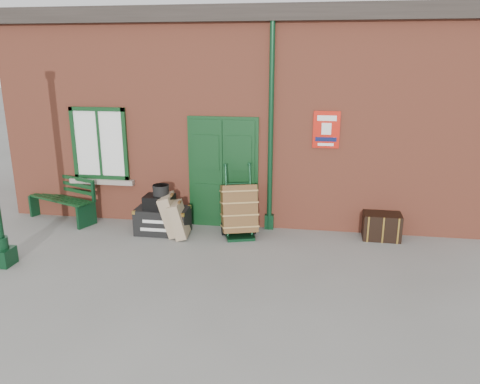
% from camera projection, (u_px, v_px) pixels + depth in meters
% --- Properties ---
extents(ground, '(80.00, 80.00, 0.00)m').
position_uv_depth(ground, '(224.00, 255.00, 8.29)').
color(ground, gray).
rests_on(ground, ground).
extents(station_building, '(10.30, 4.30, 4.36)m').
position_uv_depth(station_building, '(252.00, 110.00, 10.99)').
color(station_building, '#A74E36').
rests_on(station_building, ground).
extents(bench, '(1.64, 1.04, 0.98)m').
position_uv_depth(bench, '(64.00, 197.00, 9.98)').
color(bench, '#0E3416').
rests_on(bench, ground).
extents(houdini_trunk, '(1.04, 0.58, 0.52)m').
position_uv_depth(houdini_trunk, '(163.00, 221.00, 9.25)').
color(houdini_trunk, black).
rests_on(houdini_trunk, ground).
extents(strongbox, '(0.57, 0.42, 0.26)m').
position_uv_depth(strongbox, '(159.00, 202.00, 9.15)').
color(strongbox, black).
rests_on(strongbox, houdini_trunk).
extents(hatbox, '(0.31, 0.31, 0.21)m').
position_uv_depth(hatbox, '(161.00, 190.00, 9.11)').
color(hatbox, black).
rests_on(hatbox, strongbox).
extents(suitcase_back, '(0.48, 0.60, 0.83)m').
position_uv_depth(suitcase_back, '(171.00, 215.00, 9.12)').
color(suitcase_back, '#9F8768').
rests_on(suitcase_back, ground).
extents(suitcase_front, '(0.41, 0.54, 0.71)m').
position_uv_depth(suitcase_front, '(179.00, 220.00, 9.01)').
color(suitcase_front, '#9F8768').
rests_on(suitcase_front, ground).
extents(porter_trolley, '(0.84, 0.88, 1.37)m').
position_uv_depth(porter_trolley, '(239.00, 209.00, 9.06)').
color(porter_trolley, '#0C321A').
rests_on(porter_trolley, ground).
extents(dark_trunk, '(0.71, 0.47, 0.51)m').
position_uv_depth(dark_trunk, '(382.00, 226.00, 8.96)').
color(dark_trunk, black).
rests_on(dark_trunk, ground).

